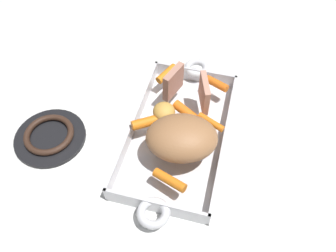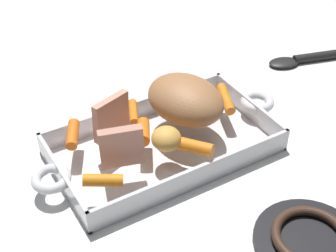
# 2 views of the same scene
# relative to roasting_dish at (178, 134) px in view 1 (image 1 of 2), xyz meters

# --- Properties ---
(ground_plane) EXTENTS (1.91, 1.91, 0.00)m
(ground_plane) POSITION_rel_roasting_dish_xyz_m (0.00, 0.00, -0.01)
(ground_plane) COLOR white
(roasting_dish) EXTENTS (0.47, 0.21, 0.04)m
(roasting_dish) POSITION_rel_roasting_dish_xyz_m (0.00, 0.00, 0.00)
(roasting_dish) COLOR silver
(roasting_dish) RESTS_ON ground_plane
(pork_roast) EXTENTS (0.15, 0.17, 0.07)m
(pork_roast) POSITION_rel_roasting_dish_xyz_m (0.05, 0.02, 0.07)
(pork_roast) COLOR #A26D43
(pork_roast) RESTS_ON roasting_dish
(roast_slice_thin) EXTENTS (0.07, 0.04, 0.07)m
(roast_slice_thin) POSITION_rel_roasting_dish_xyz_m (-0.08, 0.04, 0.07)
(roast_slice_thin) COLOR tan
(roast_slice_thin) RESTS_ON roasting_dish
(roast_slice_outer) EXTENTS (0.07, 0.04, 0.07)m
(roast_slice_outer) POSITION_rel_roasting_dish_xyz_m (-0.10, -0.04, 0.07)
(roast_slice_outer) COLOR tan
(roast_slice_outer) RESTS_ON roasting_dish
(baby_carrot_southeast) EXTENTS (0.04, 0.07, 0.03)m
(baby_carrot_southeast) POSITION_rel_roasting_dish_xyz_m (0.14, 0.02, 0.04)
(baby_carrot_southeast) COLOR orange
(baby_carrot_southeast) RESTS_ON roasting_dish
(baby_carrot_center_right) EXTENTS (0.05, 0.06, 0.03)m
(baby_carrot_center_right) POSITION_rel_roasting_dish_xyz_m (-0.04, 0.01, 0.04)
(baby_carrot_center_right) COLOR orange
(baby_carrot_center_right) RESTS_ON roasting_dish
(baby_carrot_northeast) EXTENTS (0.06, 0.07, 0.03)m
(baby_carrot_northeast) POSITION_rel_roasting_dish_xyz_m (0.02, -0.07, 0.04)
(baby_carrot_northeast) COLOR orange
(baby_carrot_northeast) RESTS_ON roasting_dish
(baby_carrot_southwest) EXTENTS (0.04, 0.06, 0.02)m
(baby_carrot_southwest) POSITION_rel_roasting_dish_xyz_m (-0.02, 0.07, 0.04)
(baby_carrot_southwest) COLOR orange
(baby_carrot_southwest) RESTS_ON roasting_dish
(baby_carrot_short) EXTENTS (0.04, 0.06, 0.02)m
(baby_carrot_short) POSITION_rel_roasting_dish_xyz_m (-0.14, 0.06, 0.04)
(baby_carrot_short) COLOR orange
(baby_carrot_short) RESTS_ON roasting_dish
(baby_carrot_northwest) EXTENTS (0.06, 0.04, 0.02)m
(baby_carrot_northwest) POSITION_rel_roasting_dish_xyz_m (-0.14, -0.06, 0.04)
(baby_carrot_northwest) COLOR orange
(baby_carrot_northwest) RESTS_ON roasting_dish
(potato_golden_large) EXTENTS (0.07, 0.07, 0.04)m
(potato_golden_large) POSITION_rel_roasting_dish_xyz_m (-0.02, -0.04, 0.05)
(potato_golden_large) COLOR gold
(potato_golden_large) RESTS_ON roasting_dish
(stove_burner_rear) EXTENTS (0.16, 0.16, 0.02)m
(stove_burner_rear) POSITION_rel_roasting_dish_xyz_m (0.08, -0.28, -0.00)
(stove_burner_rear) COLOR black
(stove_burner_rear) RESTS_ON ground_plane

